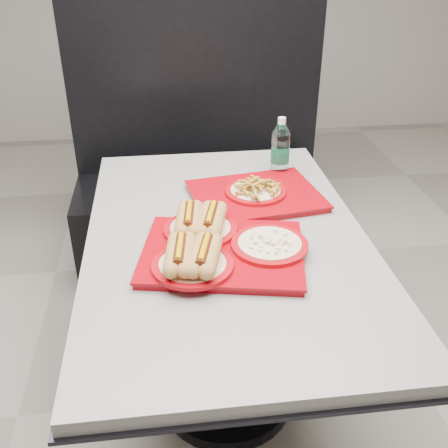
{
  "coord_description": "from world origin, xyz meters",
  "views": [
    {
      "loc": [
        -0.19,
        -1.45,
        1.63
      ],
      "look_at": [
        -0.02,
        -0.07,
        0.83
      ],
      "focal_mm": 42.0,
      "sensor_mm": 36.0,
      "label": 1
    }
  ],
  "objects": [
    {
      "name": "ground",
      "position": [
        0.0,
        0.0,
        0.0
      ],
      "size": [
        6.0,
        6.0,
        0.0
      ],
      "primitive_type": "plane",
      "color": "gray",
      "rests_on": "ground"
    },
    {
      "name": "booth_bench",
      "position": [
        0.0,
        1.09,
        0.4
      ],
      "size": [
        1.3,
        0.57,
        1.35
      ],
      "color": "black",
      "rests_on": "ground"
    },
    {
      "name": "diner_table",
      "position": [
        0.0,
        0.0,
        0.58
      ],
      "size": [
        0.92,
        1.42,
        0.75
      ],
      "color": "black",
      "rests_on": "ground"
    },
    {
      "name": "water_bottle",
      "position": [
        0.27,
        0.44,
        0.85
      ],
      "size": [
        0.07,
        0.07,
        0.24
      ],
      "rotation": [
        0.0,
        0.0,
        -0.18
      ],
      "color": "silver",
      "rests_on": "diner_table"
    },
    {
      "name": "tray_far",
      "position": [
        0.14,
        0.23,
        0.78
      ],
      "size": [
        0.5,
        0.42,
        0.09
      ],
      "rotation": [
        0.0,
        0.0,
        0.15
      ],
      "color": "#94040D",
      "rests_on": "diner_table"
    },
    {
      "name": "tray_near",
      "position": [
        -0.05,
        -0.13,
        0.79
      ],
      "size": [
        0.54,
        0.47,
        0.11
      ],
      "rotation": [
        0.0,
        0.0,
        -0.19
      ],
      "color": "#94040D",
      "rests_on": "diner_table"
    }
  ]
}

